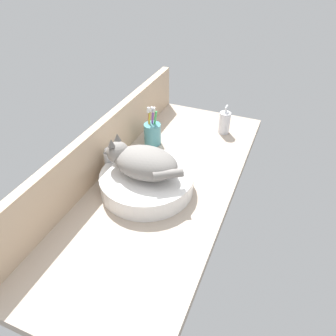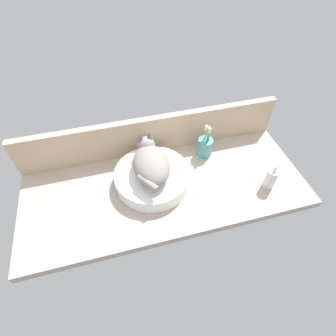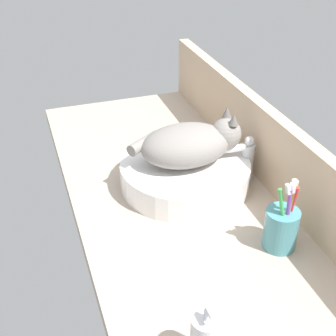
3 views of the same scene
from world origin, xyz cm
name	(u,v)px [view 1 (image 1 of 3)]	position (x,y,z in cm)	size (l,w,h in cm)	color
ground_plane	(161,187)	(0.00, 0.00, -2.00)	(138.51, 57.15, 4.00)	#B2A08E
backsplash_panel	(102,147)	(0.00, 26.78, 10.77)	(138.51, 3.60, 21.53)	#CCAD8C
sink_basin	(147,182)	(-5.45, 3.70, 3.71)	(36.61, 36.61, 7.43)	white
cat	(143,161)	(-5.52, 5.07, 13.18)	(17.22, 32.32, 14.00)	gray
faucet	(111,161)	(-3.16, 20.85, 7.30)	(4.22, 11.86, 13.60)	silver
soap_dispenser	(224,123)	(49.24, -13.03, 5.64)	(5.53, 5.53, 14.31)	silver
toothbrush_cup	(152,133)	(26.31, 15.88, 5.58)	(7.98, 7.98, 18.70)	teal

